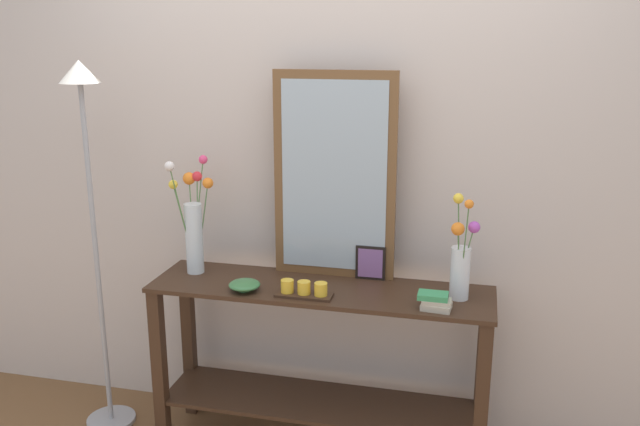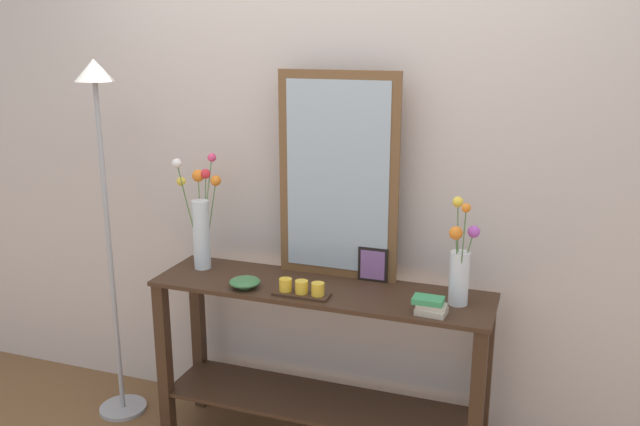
# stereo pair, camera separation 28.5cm
# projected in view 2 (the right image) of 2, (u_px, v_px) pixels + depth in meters

# --- Properties ---
(wall_back) EXTENTS (6.40, 0.08, 2.70)m
(wall_back) POSITION_uv_depth(u_px,v_px,m) (343.00, 156.00, 3.10)
(wall_back) COLOR beige
(wall_back) RESTS_ON ground
(console_table) EXTENTS (1.52, 0.40, 0.82)m
(console_table) POSITION_uv_depth(u_px,v_px,m) (320.00, 351.00, 3.03)
(console_table) COLOR #382316
(console_table) RESTS_ON ground
(mirror_leaning) EXTENTS (0.56, 0.03, 0.94)m
(mirror_leaning) POSITION_uv_depth(u_px,v_px,m) (338.00, 177.00, 2.97)
(mirror_leaning) COLOR brown
(mirror_leaning) RESTS_ON console_table
(tall_vase_left) EXTENTS (0.17, 0.20, 0.54)m
(tall_vase_left) POSITION_uv_depth(u_px,v_px,m) (201.00, 220.00, 3.14)
(tall_vase_left) COLOR silver
(tall_vase_left) RESTS_ON console_table
(vase_right) EXTENTS (0.12, 0.13, 0.45)m
(vase_right) POSITION_uv_depth(u_px,v_px,m) (460.00, 267.00, 2.72)
(vase_right) COLOR silver
(vase_right) RESTS_ON console_table
(candle_tray) EXTENTS (0.24, 0.09, 0.07)m
(candle_tray) POSITION_uv_depth(u_px,v_px,m) (302.00, 289.00, 2.85)
(candle_tray) COLOR #382316
(candle_tray) RESTS_ON console_table
(picture_frame_small) EXTENTS (0.14, 0.01, 0.16)m
(picture_frame_small) POSITION_uv_depth(u_px,v_px,m) (373.00, 265.00, 3.00)
(picture_frame_small) COLOR black
(picture_frame_small) RESTS_ON console_table
(decorative_bowl) EXTENTS (0.14, 0.14, 0.05)m
(decorative_bowl) POSITION_uv_depth(u_px,v_px,m) (245.00, 282.00, 2.93)
(decorative_bowl) COLOR #38703D
(decorative_bowl) RESTS_ON console_table
(book_stack) EXTENTS (0.14, 0.10, 0.07)m
(book_stack) POSITION_uv_depth(u_px,v_px,m) (430.00, 306.00, 2.66)
(book_stack) COLOR #B2A893
(book_stack) RESTS_ON console_table
(floor_lamp) EXTENTS (0.24, 0.24, 1.79)m
(floor_lamp) POSITION_uv_depth(u_px,v_px,m) (104.00, 184.00, 3.17)
(floor_lamp) COLOR #9E9EA3
(floor_lamp) RESTS_ON ground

